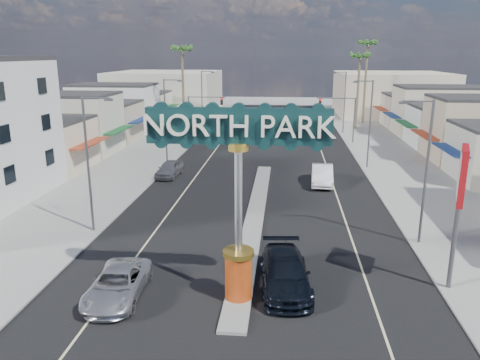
% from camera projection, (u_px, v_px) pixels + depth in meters
% --- Properties ---
extents(ground, '(160.00, 160.00, 0.00)m').
position_uv_depth(ground, '(265.00, 166.00, 49.64)').
color(ground, gray).
rests_on(ground, ground).
extents(road, '(20.00, 120.00, 0.01)m').
position_uv_depth(road, '(265.00, 166.00, 49.64)').
color(road, black).
rests_on(road, ground).
extents(median_island, '(1.30, 30.00, 0.16)m').
position_uv_depth(median_island, '(255.00, 216.00, 34.25)').
color(median_island, gray).
rests_on(median_island, ground).
extents(sidewalk_left, '(8.00, 120.00, 0.12)m').
position_uv_depth(sidewalk_left, '(137.00, 162.00, 50.94)').
color(sidewalk_left, gray).
rests_on(sidewalk_left, ground).
extents(sidewalk_right, '(8.00, 120.00, 0.12)m').
position_uv_depth(sidewalk_right, '(400.00, 168.00, 48.30)').
color(sidewalk_right, gray).
rests_on(sidewalk_right, ground).
extents(storefront_row_left, '(12.00, 42.00, 6.00)m').
position_uv_depth(storefront_row_left, '(94.00, 118.00, 63.59)').
color(storefront_row_left, beige).
rests_on(storefront_row_left, ground).
extents(storefront_row_right, '(12.00, 42.00, 6.00)m').
position_uv_depth(storefront_row_right, '(460.00, 123.00, 59.07)').
color(storefront_row_right, '#B7B29E').
rests_on(storefront_row_right, ground).
extents(backdrop_far_left, '(20.00, 20.00, 8.00)m').
position_uv_depth(backdrop_far_left, '(166.00, 92.00, 93.86)').
color(backdrop_far_left, '#B7B29E').
rests_on(backdrop_far_left, ground).
extents(backdrop_far_right, '(20.00, 20.00, 8.00)m').
position_uv_depth(backdrop_far_right, '(391.00, 94.00, 89.72)').
color(backdrop_far_right, beige).
rests_on(backdrop_far_right, ground).
extents(gateway_sign, '(8.20, 1.50, 9.15)m').
position_uv_depth(gateway_sign, '(238.00, 183.00, 21.17)').
color(gateway_sign, red).
rests_on(gateway_sign, median_island).
extents(traffic_signal_left, '(5.09, 0.45, 6.00)m').
position_uv_depth(traffic_signal_left, '(202.00, 109.00, 62.81)').
color(traffic_signal_left, '#47474C').
rests_on(traffic_signal_left, ground).
extents(traffic_signal_right, '(5.09, 0.45, 6.00)m').
position_uv_depth(traffic_signal_right, '(341.00, 111.00, 61.09)').
color(traffic_signal_right, '#47474C').
rests_on(traffic_signal_right, ground).
extents(streetlight_l_near, '(2.03, 0.22, 9.00)m').
position_uv_depth(streetlight_l_near, '(90.00, 158.00, 30.08)').
color(streetlight_l_near, '#47474C').
rests_on(streetlight_l_near, ground).
extents(streetlight_l_mid, '(2.03, 0.22, 9.00)m').
position_uv_depth(streetlight_l_mid, '(167.00, 117.00, 49.28)').
color(streetlight_l_mid, '#47474C').
rests_on(streetlight_l_mid, ground).
extents(streetlight_l_far, '(2.03, 0.22, 9.00)m').
position_uv_depth(streetlight_l_far, '(203.00, 98.00, 70.41)').
color(streetlight_l_far, '#47474C').
rests_on(streetlight_l_far, ground).
extents(streetlight_r_near, '(2.03, 0.22, 9.00)m').
position_uv_depth(streetlight_r_near, '(424.00, 165.00, 28.12)').
color(streetlight_r_near, '#47474C').
rests_on(streetlight_r_near, ground).
extents(streetlight_r_mid, '(2.03, 0.22, 9.00)m').
position_uv_depth(streetlight_r_mid, '(369.00, 120.00, 47.32)').
color(streetlight_r_mid, '#47474C').
rests_on(streetlight_r_mid, ground).
extents(streetlight_r_far, '(2.03, 0.22, 9.00)m').
position_uv_depth(streetlight_r_far, '(344.00, 99.00, 68.45)').
color(streetlight_r_far, '#47474C').
rests_on(streetlight_r_far, ground).
extents(palm_left_far, '(2.60, 2.60, 13.10)m').
position_uv_depth(palm_left_far, '(182.00, 54.00, 67.04)').
color(palm_left_far, brown).
rests_on(palm_left_far, ground).
extents(palm_right_mid, '(2.60, 2.60, 12.10)m').
position_uv_depth(palm_right_mid, '(360.00, 60.00, 70.59)').
color(palm_right_mid, brown).
rests_on(palm_right_mid, ground).
extents(palm_right_far, '(2.60, 2.60, 14.10)m').
position_uv_depth(palm_right_far, '(368.00, 48.00, 75.69)').
color(palm_right_far, brown).
rests_on(palm_right_far, ground).
extents(suv_left, '(2.66, 5.35, 1.46)m').
position_uv_depth(suv_left, '(118.00, 284.00, 22.77)').
color(suv_left, silver).
rests_on(suv_left, ground).
extents(suv_right, '(2.94, 6.11, 1.72)m').
position_uv_depth(suv_right, '(285.00, 273.00, 23.67)').
color(suv_right, black).
rests_on(suv_right, ground).
extents(car_parked_left, '(2.24, 4.71, 1.55)m').
position_uv_depth(car_parked_left, '(170.00, 169.00, 45.19)').
color(car_parked_left, slate).
rests_on(car_parked_left, ground).
extents(car_parked_right, '(2.13, 5.43, 1.76)m').
position_uv_depth(car_parked_right, '(322.00, 175.00, 42.52)').
color(car_parked_right, white).
rests_on(car_parked_right, ground).
extents(bank_pylon_sign, '(0.98, 2.23, 7.23)m').
position_uv_depth(bank_pylon_sign, '(461.00, 184.00, 22.30)').
color(bank_pylon_sign, '#47474C').
rests_on(bank_pylon_sign, sidewalk_right).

